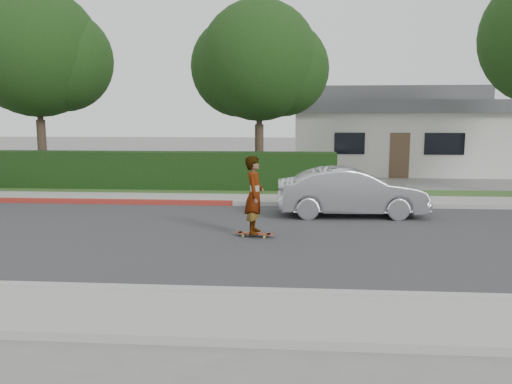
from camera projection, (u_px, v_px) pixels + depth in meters
The scene contains 15 objects.
ground at pixel (171, 235), 11.97m from camera, with size 120.00×120.00×0.00m, color slate.
road at pixel (171, 235), 11.97m from camera, with size 60.00×8.00×0.01m, color #2D2D30.
curb_near at pixel (108, 290), 7.91m from camera, with size 60.00×0.20×0.15m, color #9E9E99.
sidewalk_near at pixel (84, 313), 7.03m from camera, with size 60.00×1.60×0.12m, color gray.
curb_far at pixel (202, 203), 16.00m from camera, with size 60.00×0.20×0.15m, color #9E9E99.
curb_red_section at pixel (52, 201), 16.37m from camera, with size 12.00×0.21×0.15m, color maroon.
sidewalk_far at pixel (207, 199), 16.89m from camera, with size 60.00×1.60×0.12m, color gray.
planting_strip at pixel (214, 192), 18.47m from camera, with size 60.00×1.60×0.10m, color #2D4C1E.
hedge at pixel (139, 171), 19.18m from camera, with size 15.00×1.00×1.50m, color black.
tree_left at pixel (38, 56), 20.32m from camera, with size 5.99×5.21×8.00m.
tree_center at pixel (259, 65), 20.19m from camera, with size 5.66×4.84×7.44m.
house at pixel (388, 131), 26.84m from camera, with size 10.60×8.60×4.30m.
skateboard at pixel (254, 234), 11.72m from camera, with size 0.97×0.36×0.09m.
skateboarder at pixel (254, 195), 11.58m from camera, with size 0.66×0.43×1.81m, color white.
car_silver at pixel (351, 192), 14.16m from camera, with size 1.46×4.18×1.38m, color #B0B1B7.
Camera 1 is at (2.92, -11.50, 2.78)m, focal length 35.00 mm.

